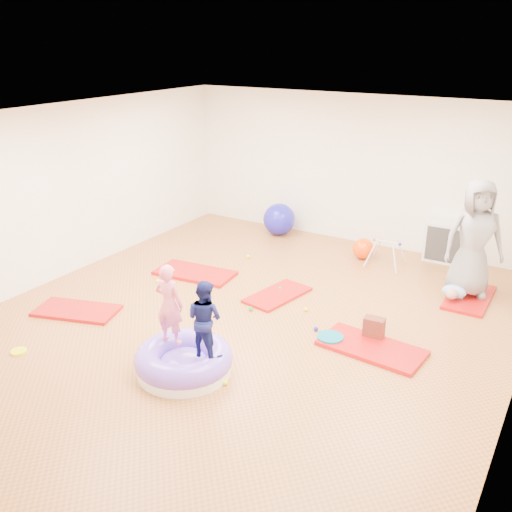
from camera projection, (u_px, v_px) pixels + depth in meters
The scene contains 19 objects.
room at pixel (244, 228), 7.52m from camera, with size 7.01×8.01×2.81m.
gym_mat_front_left at pixel (77, 311), 8.31m from camera, with size 1.19×0.60×0.05m, color #BA1E00.
gym_mat_mid_left at pixel (195, 273), 9.61m from camera, with size 1.32×0.66×0.05m, color #BA1E00.
gym_mat_center_back at pixel (277, 295), 8.81m from camera, with size 1.09×0.54×0.05m, color #BA1E00.
gym_mat_right at pixel (372, 348), 7.32m from camera, with size 1.32×0.66×0.05m, color #BA1E00.
gym_mat_rear_right at pixel (469, 298), 8.72m from camera, with size 1.19×0.60×0.05m, color #BA1E00.
inflatable_cushion at pixel (184, 361), 6.81m from camera, with size 1.17×1.17×0.37m.
child_pink at pixel (169, 300), 6.74m from camera, with size 0.37×0.24×1.02m, color pink.
child_navy at pixel (205, 315), 6.49m from camera, with size 0.45×0.35×0.93m, color #101652.
adult_caregiver at pixel (474, 238), 8.48m from camera, with size 0.88×0.57×1.80m, color gray.
infant at pixel (454, 292), 8.59m from camera, with size 0.35×0.36×0.21m.
ball_pit_balls at pixel (242, 320), 8.03m from camera, with size 2.97×3.64×0.07m.
exercise_ball_blue at pixel (279, 219), 11.43m from camera, with size 0.64×0.64×0.64m, color #1D19B4.
exercise_ball_orange at pixel (363, 249), 10.25m from camera, with size 0.38×0.38×0.38m, color #FF4302.
infant_play_gym at pixel (386, 250), 9.86m from camera, with size 0.61×0.58×0.47m.
cube_shelf at pixel (446, 242), 10.05m from camera, with size 0.72×0.35×0.72m.
balance_disc at pixel (330, 339), 7.52m from camera, with size 0.35×0.35×0.08m, color #086B88.
backpack at pixel (374, 329), 7.53m from camera, with size 0.27×0.16×0.31m, color maroon.
yellow_toy at pixel (19, 352), 7.25m from camera, with size 0.20×0.20×0.03m, color #F1FF07.
Camera 1 is at (3.83, -6.04, 3.78)m, focal length 40.00 mm.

